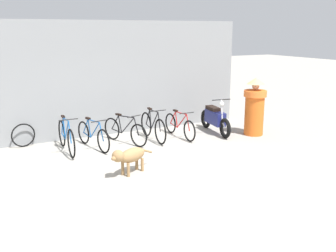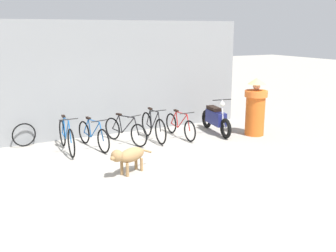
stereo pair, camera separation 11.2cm
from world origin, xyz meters
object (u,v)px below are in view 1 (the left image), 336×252
at_px(stray_dog, 130,156).
at_px(bicycle_2, 125,131).
at_px(bicycle_3, 153,127).
at_px(motorcycle, 215,119).
at_px(bicycle_4, 180,126).
at_px(person_in_robes, 255,107).
at_px(bicycle_1, 93,136).
at_px(bicycle_0, 66,137).
at_px(spare_tire_left, 23,135).

bearing_deg(stray_dog, bicycle_2, -132.66).
xyz_separation_m(bicycle_3, motorcycle, (1.99, -0.16, 0.05)).
xyz_separation_m(bicycle_4, person_in_robes, (2.06, -0.79, 0.51)).
bearing_deg(bicycle_1, person_in_robes, 68.75).
relative_size(bicycle_1, bicycle_4, 1.01).
relative_size(bicycle_3, person_in_robes, 1.00).
bearing_deg(motorcycle, bicycle_0, -84.00).
distance_m(bicycle_0, spare_tire_left, 1.32).
relative_size(bicycle_4, spare_tire_left, 2.64).
relative_size(bicycle_2, stray_dog, 1.40).
bearing_deg(spare_tire_left, bicycle_4, -14.87).
xyz_separation_m(stray_dog, spare_tire_left, (-1.69, 3.18, -0.09)).
xyz_separation_m(bicycle_1, spare_tire_left, (-1.59, 0.98, -0.02)).
xyz_separation_m(bicycle_1, bicycle_4, (2.53, -0.11, -0.01)).
distance_m(motorcycle, stray_dog, 4.13).
xyz_separation_m(bicycle_4, motorcycle, (1.18, -0.07, 0.10)).
bearing_deg(bicycle_3, spare_tire_left, -105.06).
height_order(bicycle_3, stray_dog, bicycle_3).
height_order(bicycle_2, bicycle_3, bicycle_3).
height_order(bicycle_4, person_in_robes, person_in_robes).
height_order(bicycle_0, stray_dog, bicycle_0).
bearing_deg(bicycle_4, bicycle_2, -96.46).
relative_size(bicycle_0, bicycle_1, 1.06).
height_order(bicycle_2, person_in_robes, person_in_robes).
xyz_separation_m(bicycle_1, bicycle_3, (1.72, -0.03, 0.04)).
height_order(bicycle_3, spare_tire_left, bicycle_3).
xyz_separation_m(bicycle_3, person_in_robes, (2.87, -0.87, 0.46)).
xyz_separation_m(stray_dog, person_in_robes, (4.48, 1.30, 0.43)).
height_order(bicycle_0, spare_tire_left, bicycle_0).
height_order(bicycle_3, motorcycle, motorcycle).
bearing_deg(motorcycle, spare_tire_left, -93.80).
bearing_deg(bicycle_0, bicycle_2, 92.50).
distance_m(bicycle_3, motorcycle, 2.00).
xyz_separation_m(bicycle_0, bicycle_3, (2.41, -0.04, -0.01)).
relative_size(bicycle_0, motorcycle, 0.95).
xyz_separation_m(motorcycle, spare_tire_left, (-5.30, 1.16, -0.11)).
bearing_deg(bicycle_1, bicycle_4, 77.30).
bearing_deg(bicycle_0, bicycle_3, 90.52).
bearing_deg(bicycle_4, stray_dog, -50.21).
relative_size(bicycle_3, motorcycle, 0.89).
height_order(stray_dog, spare_tire_left, spare_tire_left).
height_order(bicycle_0, bicycle_4, bicycle_0).
bearing_deg(bicycle_1, stray_dog, -7.36).
bearing_deg(bicycle_2, bicycle_3, 65.42).
xyz_separation_m(bicycle_3, stray_dog, (-1.61, -2.18, 0.03)).
height_order(bicycle_3, person_in_robes, person_in_robes).
xyz_separation_m(bicycle_2, bicycle_4, (1.63, -0.15, -0.01)).
distance_m(bicycle_4, stray_dog, 3.20).
bearing_deg(bicycle_4, person_in_robes, 68.07).
bearing_deg(bicycle_0, stray_dog, 21.30).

